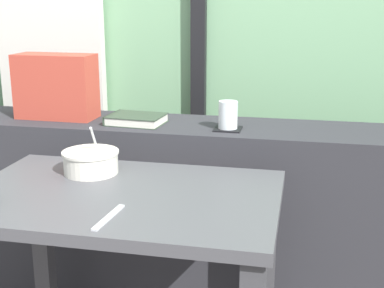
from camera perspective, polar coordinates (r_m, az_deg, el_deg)
curtain_left_panel at (r=2.83m, az=-15.20°, el=14.60°), size 0.56×0.06×2.50m
dark_console_ledge at (r=2.22m, az=-2.29°, el=-7.66°), size 2.80×0.35×0.79m
breakfast_table at (r=1.65m, az=-7.25°, el=-9.50°), size 0.93×0.61×0.71m
coaster_square at (r=2.00m, az=3.85°, el=1.63°), size 0.10×0.10×0.00m
juice_glass at (r=1.99m, az=3.87°, el=2.97°), size 0.07×0.07×0.10m
closed_book at (r=2.10m, az=-6.03°, el=2.65°), size 0.23×0.18×0.03m
throw_pillow at (r=2.24m, az=-14.35°, el=6.00°), size 0.32×0.15×0.26m
soup_bowl at (r=1.77m, az=-10.77°, el=-1.89°), size 0.19×0.19×0.16m
fork_utensil at (r=1.42m, az=-8.92°, el=-7.75°), size 0.03×0.17×0.01m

